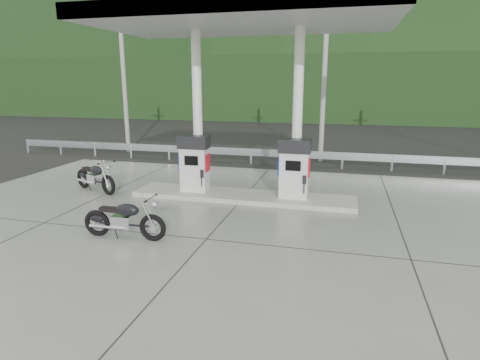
% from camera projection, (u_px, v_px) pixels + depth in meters
% --- Properties ---
extents(ground, '(160.00, 160.00, 0.00)m').
position_uv_depth(ground, '(219.00, 226.00, 10.37)').
color(ground, black).
rests_on(ground, ground).
extents(forecourt_apron, '(18.00, 14.00, 0.02)m').
position_uv_depth(forecourt_apron, '(219.00, 225.00, 10.37)').
color(forecourt_apron, slate).
rests_on(forecourt_apron, ground).
extents(pump_island, '(7.00, 1.40, 0.15)m').
position_uv_depth(pump_island, '(243.00, 196.00, 12.70)').
color(pump_island, '#9C9A91').
rests_on(pump_island, forecourt_apron).
extents(gas_pump_left, '(0.95, 0.55, 1.80)m').
position_uv_depth(gas_pump_left, '(194.00, 164.00, 12.85)').
color(gas_pump_left, silver).
rests_on(gas_pump_left, pump_island).
extents(gas_pump_right, '(0.95, 0.55, 1.80)m').
position_uv_depth(gas_pump_right, '(294.00, 169.00, 12.08)').
color(gas_pump_right, silver).
rests_on(gas_pump_right, pump_island).
extents(canopy_column_left, '(0.30, 0.30, 5.00)m').
position_uv_depth(canopy_column_left, '(198.00, 112.00, 12.85)').
color(canopy_column_left, white).
rests_on(canopy_column_left, pump_island).
extents(canopy_column_right, '(0.30, 0.30, 5.00)m').
position_uv_depth(canopy_column_right, '(297.00, 114.00, 12.07)').
color(canopy_column_right, white).
rests_on(canopy_column_right, pump_island).
extents(canopy_roof, '(8.50, 5.00, 0.40)m').
position_uv_depth(canopy_roof, '(243.00, 19.00, 11.44)').
color(canopy_roof, silver).
rests_on(canopy_roof, canopy_column_left).
extents(guardrail, '(26.00, 0.16, 1.42)m').
position_uv_depth(guardrail, '(273.00, 149.00, 17.72)').
color(guardrail, '#9DA0A5').
rests_on(guardrail, ground).
extents(road, '(60.00, 7.00, 0.01)m').
position_uv_depth(road, '(284.00, 152.00, 21.18)').
color(road, black).
rests_on(road, ground).
extents(utility_pole_a, '(0.22, 0.22, 8.00)m').
position_uv_depth(utility_pole_a, '(124.00, 74.00, 20.29)').
color(utility_pole_a, gray).
rests_on(utility_pole_a, ground).
extents(utility_pole_b, '(0.22, 0.22, 8.00)m').
position_uv_depth(utility_pole_b, '(324.00, 73.00, 17.86)').
color(utility_pole_b, gray).
rests_on(utility_pole_b, ground).
extents(tree_band, '(80.00, 6.00, 6.00)m').
position_uv_depth(tree_band, '(314.00, 89.00, 37.86)').
color(tree_band, black).
rests_on(tree_band, ground).
extents(forested_hills, '(100.00, 40.00, 140.00)m').
position_uv_depth(forested_hills, '(327.00, 104.00, 66.79)').
color(forested_hills, black).
rests_on(forested_hills, ground).
extents(motorcycle_left, '(2.11, 1.41, 0.96)m').
position_uv_depth(motorcycle_left, '(95.00, 177.00, 13.47)').
color(motorcycle_left, black).
rests_on(motorcycle_left, forecourt_apron).
extents(motorcycle_right, '(1.96, 0.67, 0.92)m').
position_uv_depth(motorcycle_right, '(124.00, 220.00, 9.40)').
color(motorcycle_right, black).
rests_on(motorcycle_right, forecourt_apron).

